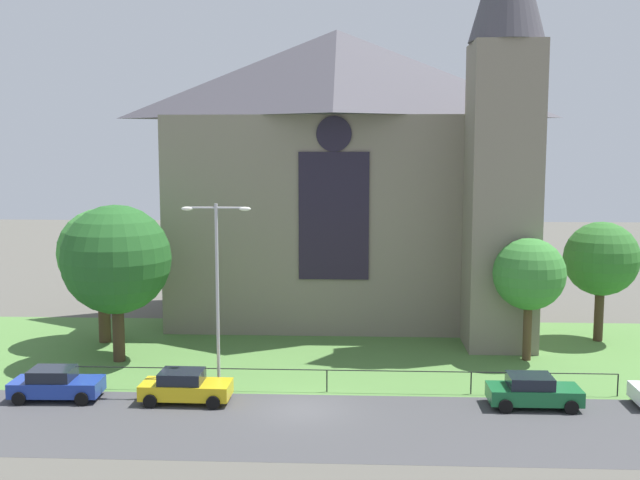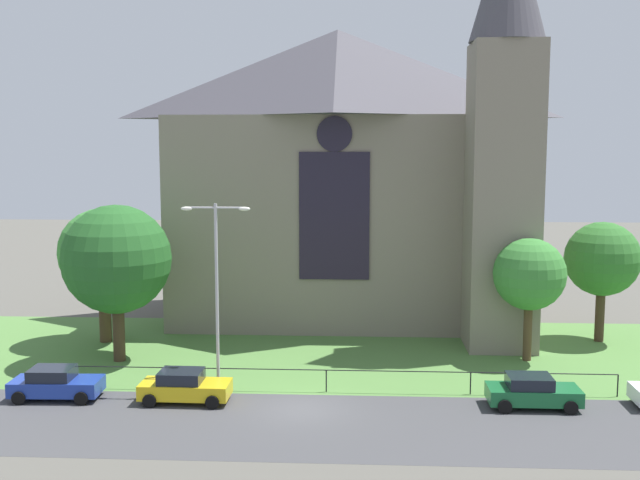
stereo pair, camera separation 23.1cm
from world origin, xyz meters
name	(u,v)px [view 1 (the left image)]	position (x,y,z in m)	size (l,w,h in m)	color
ground	(315,351)	(0.00, 10.00, 0.00)	(160.00, 160.00, 0.00)	#56544C
road_asphalt	(300,425)	(0.00, -2.00, 0.00)	(120.00, 8.00, 0.01)	#424244
grass_verge	(313,360)	(0.00, 8.00, 0.00)	(120.00, 20.00, 0.01)	#517F3D
church_building	(347,172)	(1.77, 18.91, 10.27)	(23.20, 16.20, 26.00)	gray
iron_railing	(327,373)	(1.00, 2.50, 0.96)	(28.21, 0.07, 1.13)	black
tree_right_near	(529,275)	(12.09, 8.66, 4.90)	(4.04, 4.04, 6.96)	#4C3823
tree_right_far	(601,259)	(17.50, 13.22, 5.14)	(4.56, 4.56, 7.46)	#423021
tree_left_far	(102,253)	(-13.11, 11.49, 5.55)	(5.41, 5.41, 8.30)	#4C3823
tree_left_near	(116,260)	(-10.91, 7.36, 5.78)	(6.07, 6.07, 8.84)	#423021
streetlamp_near	(217,275)	(-4.34, 2.40, 5.81)	(3.37, 0.26, 9.29)	#B2B2B7
parked_car_blue	(56,384)	(-11.89, 0.81, 0.74)	(4.26, 2.14, 1.51)	#1E3899
parked_car_yellow	(185,387)	(-5.62, 0.69, 0.74)	(4.23, 2.08, 1.51)	gold
parked_car_green	(533,391)	(10.62, 0.79, 0.74)	(4.20, 2.03, 1.51)	#196033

